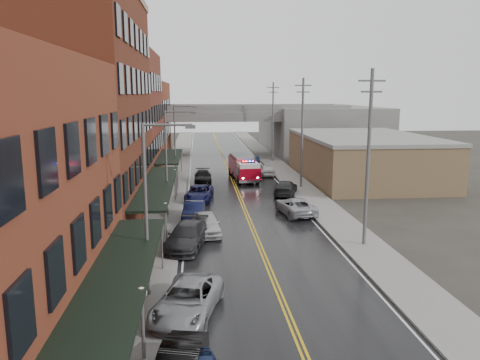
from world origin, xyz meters
TOP-DOWN VIEW (x-y plane):
  - road at (0.00, 30.00)m, footprint 11.00×160.00m
  - sidewalk_left at (-7.30, 30.00)m, footprint 3.00×160.00m
  - sidewalk_right at (7.30, 30.00)m, footprint 3.00×160.00m
  - curb_left at (-5.65, 30.00)m, footprint 0.30×160.00m
  - curb_right at (5.65, 30.00)m, footprint 0.30×160.00m
  - brick_building_b at (-13.30, 23.00)m, footprint 9.00×20.00m
  - brick_building_c at (-13.30, 40.50)m, footprint 9.00×15.00m
  - brick_building_far at (-13.30, 58.00)m, footprint 9.00×20.00m
  - tan_building at (16.00, 40.00)m, footprint 14.00×22.00m
  - right_far_block at (18.00, 70.00)m, footprint 18.00×30.00m
  - awning_0 at (-7.49, 4.00)m, footprint 2.60×16.00m
  - awning_1 at (-7.49, 23.00)m, footprint 2.60×18.00m
  - awning_2 at (-7.49, 40.50)m, footprint 2.60×13.00m
  - globe_lamp_0 at (-6.40, 2.00)m, footprint 0.44×0.44m
  - globe_lamp_1 at (-6.40, 16.00)m, footprint 0.44×0.44m
  - globe_lamp_2 at (-6.40, 30.00)m, footprint 0.44×0.44m
  - street_lamp_0 at (-6.55, 8.00)m, footprint 2.64×0.22m
  - street_lamp_1 at (-6.55, 24.00)m, footprint 2.64×0.22m
  - street_lamp_2 at (-6.55, 40.00)m, footprint 2.64×0.22m
  - utility_pole_0 at (7.20, 15.00)m, footprint 1.80×0.24m
  - utility_pole_1 at (7.20, 35.00)m, footprint 1.80×0.24m
  - utility_pole_2 at (7.20, 55.00)m, footprint 1.80×0.24m
  - overpass at (0.00, 62.00)m, footprint 40.00×10.00m
  - fire_truck at (1.35, 40.47)m, footprint 3.76×8.07m
  - parked_car_left_2 at (-4.75, 5.80)m, footprint 3.93×6.07m
  - parked_car_left_3 at (-5.00, 15.70)m, footprint 3.47×6.08m
  - parked_car_left_4 at (-3.60, 18.79)m, footprint 2.34×4.87m
  - parked_car_left_5 at (-4.57, 22.80)m, footprint 2.00×4.67m
  - parked_car_left_6 at (-4.08, 29.90)m, footprint 3.09×5.54m
  - parked_car_left_7 at (-3.60, 39.20)m, footprint 2.04×4.92m
  - parked_car_right_0 at (4.22, 23.80)m, footprint 3.21×5.64m
  - parked_car_right_1 at (4.86, 31.68)m, footprint 3.50×5.49m
  - parked_car_right_2 at (4.56, 43.12)m, footprint 1.77×4.29m
  - parked_car_right_3 at (3.81, 51.21)m, footprint 1.63×4.40m

SIDE VIEW (x-z plane):
  - road at x=0.00m, z-range 0.00..0.02m
  - sidewalk_left at x=-7.30m, z-range 0.00..0.15m
  - sidewalk_right at x=7.30m, z-range 0.00..0.15m
  - curb_left at x=-5.65m, z-range 0.00..0.15m
  - curb_right at x=5.65m, z-range 0.00..0.15m
  - parked_car_left_7 at x=-3.60m, z-range 0.00..1.42m
  - parked_car_right_3 at x=3.81m, z-range 0.00..1.44m
  - parked_car_right_2 at x=4.56m, z-range 0.00..1.45m
  - parked_car_left_6 at x=-4.08m, z-range 0.00..1.46m
  - parked_car_right_1 at x=4.86m, z-range 0.00..1.48m
  - parked_car_right_0 at x=4.22m, z-range 0.00..1.48m
  - parked_car_left_5 at x=-4.57m, z-range 0.00..1.50m
  - parked_car_left_2 at x=-4.75m, z-range 0.00..1.56m
  - parked_car_left_4 at x=-3.60m, z-range 0.00..1.60m
  - parked_car_left_3 at x=-5.00m, z-range 0.00..1.66m
  - fire_truck at x=1.35m, z-range 0.12..2.99m
  - globe_lamp_0 at x=-6.40m, z-range 0.75..3.87m
  - globe_lamp_1 at x=-6.40m, z-range 0.75..3.87m
  - globe_lamp_2 at x=-6.40m, z-range 0.75..3.87m
  - tan_building at x=16.00m, z-range 0.00..5.00m
  - awning_2 at x=-7.49m, z-range 1.44..4.53m
  - awning_0 at x=-7.49m, z-range 1.44..4.53m
  - awning_1 at x=-7.49m, z-range 1.44..4.53m
  - right_far_block at x=18.00m, z-range 0.00..8.00m
  - street_lamp_0 at x=-6.55m, z-range 0.69..9.69m
  - street_lamp_1 at x=-6.55m, z-range 0.69..9.69m
  - street_lamp_2 at x=-6.55m, z-range 0.69..9.69m
  - overpass at x=0.00m, z-range 2.24..9.74m
  - brick_building_far at x=-13.30m, z-range 0.00..12.00m
  - utility_pole_0 at x=7.20m, z-range 0.31..12.31m
  - utility_pole_1 at x=7.20m, z-range 0.31..12.31m
  - utility_pole_2 at x=7.20m, z-range 0.31..12.31m
  - brick_building_c at x=-13.30m, z-range 0.00..15.00m
  - brick_building_b at x=-13.30m, z-range 0.00..18.00m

